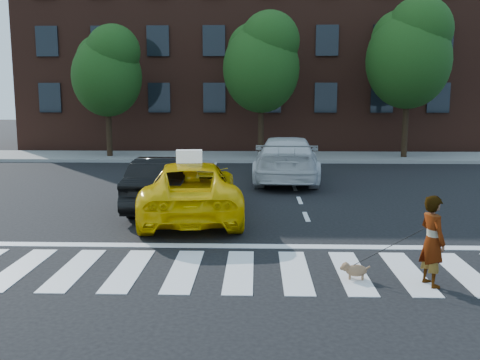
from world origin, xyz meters
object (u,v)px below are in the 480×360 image
at_px(tree_right, 410,50).
at_px(taxi, 191,189).
at_px(tree_mid, 262,59).
at_px(white_suv, 287,159).
at_px(woman, 432,241).
at_px(dog, 354,270).
at_px(tree_left, 107,68).
at_px(black_sedan, 168,182).

height_order(tree_right, taxi, tree_right).
relative_size(tree_mid, taxi, 1.36).
xyz_separation_m(white_suv, woman, (1.79, -10.89, -0.06)).
relative_size(white_suv, dog, 11.06).
height_order(tree_left, tree_right, tree_right).
relative_size(tree_mid, tree_right, 0.92).
relative_size(black_sedan, woman, 2.90).
distance_m(black_sedan, dog, 7.10).
bearing_deg(black_sedan, white_suv, -123.48).
height_order(tree_left, tree_mid, tree_mid).
height_order(tree_left, woman, tree_left).
xyz_separation_m(tree_right, black_sedan, (-9.69, -11.62, -4.53)).
bearing_deg(tree_left, taxi, -66.28).
bearing_deg(white_suv, black_sedan, 57.21).
relative_size(tree_right, black_sedan, 1.74).
bearing_deg(tree_right, dog, -107.74).
bearing_deg(dog, tree_left, 126.92).
bearing_deg(tree_right, woman, -103.84).
bearing_deg(black_sedan, dog, 128.30).
relative_size(tree_left, tree_mid, 0.92).
xyz_separation_m(tree_left, tree_right, (14.50, -0.00, 0.82)).
distance_m(white_suv, woman, 11.04).
height_order(tree_mid, taxi, tree_mid).
distance_m(tree_right, taxi, 16.15).
bearing_deg(woman, tree_mid, -9.14).
distance_m(tree_mid, white_suv, 7.89).
bearing_deg(woman, tree_right, -31.56).
bearing_deg(taxi, tree_right, -132.04).
distance_m(tree_mid, black_sedan, 12.62).
bearing_deg(tree_right, tree_mid, 180.00).
xyz_separation_m(tree_right, woman, (-4.34, -17.62, -4.50)).
height_order(tree_mid, white_suv, tree_mid).
distance_m(taxi, woman, 6.76).
distance_m(tree_mid, woman, 18.29).
relative_size(tree_mid, dog, 13.86).
xyz_separation_m(tree_right, white_suv, (-6.13, -6.73, -4.44)).
bearing_deg(taxi, tree_left, -73.12).
bearing_deg(taxi, woman, 125.96).
distance_m(tree_right, dog, 18.93).
height_order(tree_left, black_sedan, tree_left).
bearing_deg(dog, white_suv, 102.78).
xyz_separation_m(tree_mid, woman, (2.66, -17.62, -4.09)).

